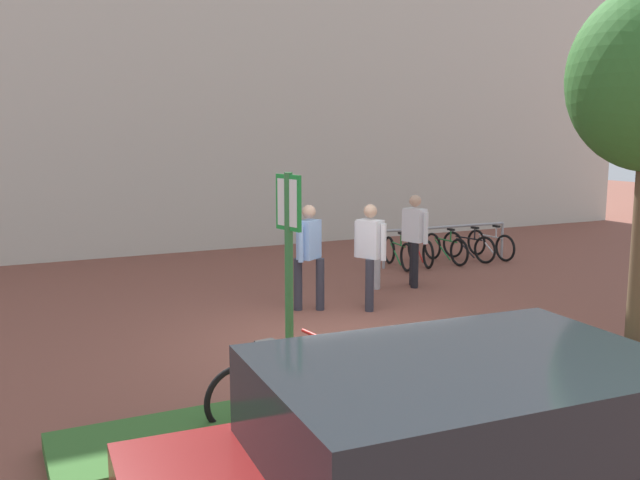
# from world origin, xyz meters

# --- Properties ---
(ground_plane) EXTENTS (60.00, 60.00, 0.00)m
(ground_plane) POSITION_xyz_m (0.00, 0.00, 0.00)
(ground_plane) COLOR brown
(building_facade) EXTENTS (28.00, 1.20, 10.00)m
(building_facade) POSITION_xyz_m (0.00, 8.68, 5.00)
(building_facade) COLOR beige
(building_facade) RESTS_ON ground
(planter_strip) EXTENTS (7.00, 1.10, 0.16)m
(planter_strip) POSITION_xyz_m (-0.55, -2.24, 0.08)
(planter_strip) COLOR #336028
(planter_strip) RESTS_ON ground
(parking_sign_post) EXTENTS (0.11, 0.36, 2.49)m
(parking_sign_post) POSITION_xyz_m (-1.84, -2.24, 1.62)
(parking_sign_post) COLOR #2D7238
(parking_sign_post) RESTS_ON ground
(bike_at_sign) EXTENTS (1.67, 0.42, 0.86)m
(bike_at_sign) POSITION_xyz_m (-1.83, -2.01, 0.35)
(bike_at_sign) COLOR black
(bike_at_sign) RESTS_ON ground
(bike_rack_cluster) EXTENTS (3.21, 1.60, 0.83)m
(bike_rack_cluster) POSITION_xyz_m (4.72, 4.22, 0.35)
(bike_rack_cluster) COLOR #99999E
(bike_rack_cluster) RESTS_ON ground
(bollard_steel) EXTENTS (0.16, 0.16, 0.90)m
(bollard_steel) POSITION_xyz_m (2.00, 2.63, 0.45)
(bollard_steel) COLOR #ADADB2
(bollard_steel) RESTS_ON ground
(person_shirt_white) EXTENTS (0.34, 0.59, 1.72)m
(person_shirt_white) POSITION_xyz_m (2.75, 2.51, 0.98)
(person_shirt_white) COLOR black
(person_shirt_white) RESTS_ON ground
(person_shirt_blue) EXTENTS (0.39, 0.56, 1.72)m
(person_shirt_blue) POSITION_xyz_m (1.17, 1.43, 0.98)
(person_shirt_blue) COLOR #2D2D38
(person_shirt_blue) RESTS_ON ground
(person_casual_tan) EXTENTS (0.52, 0.43, 1.72)m
(person_casual_tan) POSITION_xyz_m (0.25, 1.78, 0.98)
(person_casual_tan) COLOR #2D2D38
(person_casual_tan) RESTS_ON ground
(car_maroon_wagon) EXTENTS (4.39, 2.21, 1.54)m
(car_maroon_wagon) POSITION_xyz_m (-1.75, -4.98, 0.76)
(car_maroon_wagon) COLOR maroon
(car_maroon_wagon) RESTS_ON ground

